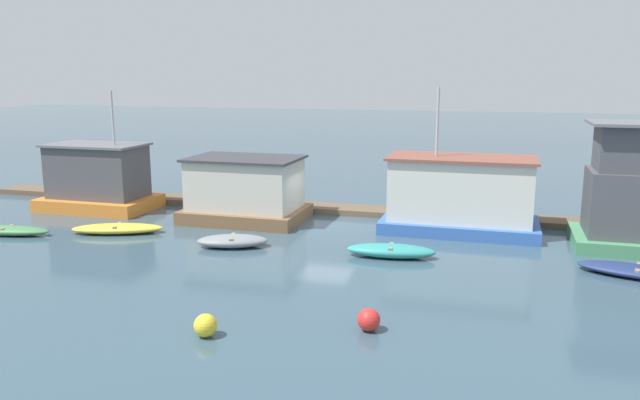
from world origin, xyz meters
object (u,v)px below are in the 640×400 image
houseboat_brown (245,191)px  dinghy_navy (638,271)px  houseboat_orange (98,180)px  houseboat_blue (460,196)px  dinghy_yellow (118,229)px  buoy_yellow (205,325)px  dinghy_green (7,230)px  dinghy_grey (232,241)px  dinghy_teal (391,251)px  buoy_red (369,320)px

houseboat_brown → dinghy_navy: bearing=-14.2°
houseboat_orange → dinghy_navy: 26.03m
houseboat_orange → dinghy_navy: bearing=-10.1°
houseboat_blue → dinghy_yellow: (-14.95, -4.84, -1.44)m
buoy_yellow → dinghy_green: bearing=150.8°
dinghy_grey → dinghy_teal: (6.66, 0.37, 0.01)m
buoy_yellow → buoy_red: buoy_red is taller
dinghy_navy → buoy_red: 11.11m
dinghy_teal → buoy_red: bearing=-84.8°
dinghy_navy → buoy_red: buoy_red is taller
houseboat_blue → buoy_yellow: (-5.88, -14.15, -1.33)m
houseboat_blue → dinghy_yellow: houseboat_blue is taller
houseboat_blue → dinghy_navy: 8.46m
houseboat_brown → buoy_yellow: houseboat_brown is taller
dinghy_grey → dinghy_teal: dinghy_teal is taller
houseboat_blue → dinghy_navy: bearing=-37.3°
houseboat_brown → buoy_red: bearing=-53.4°
dinghy_yellow → dinghy_teal: size_ratio=1.19×
dinghy_navy → buoy_yellow: bearing=-144.0°
buoy_yellow → dinghy_grey: bearing=109.6°
dinghy_navy → houseboat_orange: bearing=169.9°
dinghy_yellow → buoy_yellow: bearing=-45.7°
dinghy_navy → dinghy_yellow: bearing=179.4°
houseboat_brown → dinghy_grey: 5.08m
dinghy_grey → dinghy_teal: 6.67m
houseboat_blue → buoy_red: 12.66m
houseboat_orange → dinghy_green: size_ratio=1.54×
houseboat_brown → dinghy_green: size_ratio=1.41×
houseboat_brown → dinghy_yellow: bearing=-138.5°
houseboat_brown → dinghy_teal: bearing=-28.5°
houseboat_brown → dinghy_yellow: size_ratio=1.35×
dinghy_teal → buoy_red: size_ratio=5.51×
houseboat_orange → buoy_yellow: bearing=-46.2°
houseboat_blue → dinghy_navy: size_ratio=1.64×
dinghy_yellow → dinghy_teal: 12.66m
dinghy_green → dinghy_grey: dinghy_grey is taller
houseboat_brown → buoy_yellow: 14.16m
houseboat_orange → dinghy_yellow: size_ratio=1.47×
dinghy_green → dinghy_navy: 26.22m
dinghy_yellow → houseboat_orange: bearing=132.8°
houseboat_orange → buoy_yellow: 18.94m
houseboat_orange → dinghy_teal: (16.66, -4.60, -1.35)m
dinghy_yellow → dinghy_navy: size_ratio=1.00×
dinghy_yellow → buoy_red: size_ratio=6.56×
houseboat_brown → houseboat_blue: size_ratio=0.82×
houseboat_blue → buoy_yellow: bearing=-112.6°
dinghy_yellow → dinghy_grey: bearing=-6.2°
houseboat_blue → dinghy_teal: (-2.30, -5.12, -1.39)m
dinghy_teal → houseboat_orange: bearing=164.6°
houseboat_blue → dinghy_green: size_ratio=1.72×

